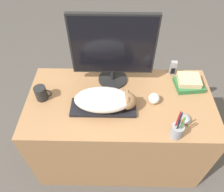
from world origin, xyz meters
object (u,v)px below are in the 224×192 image
(keyboard, at_px, (103,108))
(baseball, at_px, (154,98))
(phone, at_px, (173,68))
(book_stack, at_px, (189,83))
(monitor, at_px, (113,48))
(pen_cup, at_px, (177,130))
(cat, at_px, (106,100))
(coffee_mug, at_px, (41,93))
(computer_mouse, at_px, (186,119))

(keyboard, xyz_separation_m, baseball, (0.35, 0.07, 0.03))
(phone, xyz_separation_m, book_stack, (0.10, -0.13, -0.02))
(monitor, bearing_deg, pen_cup, -51.07)
(cat, distance_m, baseball, 0.34)
(keyboard, xyz_separation_m, monitor, (0.06, 0.29, 0.28))
(monitor, relative_size, coffee_mug, 4.89)
(pen_cup, distance_m, phone, 0.57)
(computer_mouse, xyz_separation_m, baseball, (-0.20, 0.16, 0.02))
(coffee_mug, xyz_separation_m, phone, (0.96, 0.28, 0.01))
(computer_mouse, distance_m, coffee_mug, 1.00)
(cat, bearing_deg, keyboard, 180.00)
(keyboard, distance_m, book_stack, 0.67)
(computer_mouse, xyz_separation_m, pen_cup, (-0.09, -0.11, 0.04))
(monitor, bearing_deg, cat, -97.30)
(baseball, height_order, book_stack, book_stack)
(cat, bearing_deg, monitor, 82.70)
(phone, bearing_deg, computer_mouse, -87.58)
(monitor, bearing_deg, coffee_mug, -158.21)
(pen_cup, distance_m, baseball, 0.29)
(cat, bearing_deg, book_stack, 20.96)
(pen_cup, bearing_deg, computer_mouse, 51.51)
(computer_mouse, bearing_deg, baseball, 141.31)
(coffee_mug, bearing_deg, keyboard, -11.52)
(keyboard, relative_size, phone, 3.61)
(computer_mouse, height_order, phone, phone)
(cat, relative_size, book_stack, 1.87)
(computer_mouse, xyz_separation_m, book_stack, (0.08, 0.32, 0.02))
(monitor, distance_m, computer_mouse, 0.67)
(cat, bearing_deg, pen_cup, -25.07)
(monitor, bearing_deg, phone, 9.46)
(keyboard, xyz_separation_m, coffee_mug, (-0.44, 0.09, 0.04))
(phone, bearing_deg, pen_cup, -97.08)
(coffee_mug, distance_m, baseball, 0.79)
(cat, xyz_separation_m, phone, (0.50, 0.36, -0.03))
(phone, bearing_deg, monitor, -170.54)
(monitor, xyz_separation_m, baseball, (0.29, -0.22, -0.26))
(pen_cup, relative_size, phone, 1.88)
(pen_cup, bearing_deg, keyboard, 156.05)
(computer_mouse, relative_size, coffee_mug, 0.69)
(keyboard, bearing_deg, coffee_mug, 168.48)
(keyboard, height_order, monitor, monitor)
(keyboard, distance_m, pen_cup, 0.50)
(book_stack, bearing_deg, coffee_mug, -172.38)
(baseball, bearing_deg, keyboard, -169.07)
(keyboard, distance_m, phone, 0.64)
(monitor, distance_m, baseball, 0.44)
(keyboard, bearing_deg, computer_mouse, -9.33)
(baseball, height_order, phone, phone)
(baseball, xyz_separation_m, phone, (0.18, 0.30, 0.02))
(coffee_mug, distance_m, phone, 1.00)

